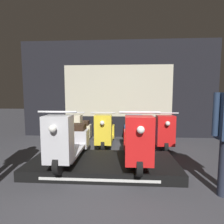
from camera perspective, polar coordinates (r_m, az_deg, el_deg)
ground_plane at (r=2.45m, az=-1.11°, el=-30.08°), size 30.00×30.00×0.00m
shop_wall_back at (r=5.87m, az=1.91°, el=7.34°), size 6.50×0.09×3.20m
display_platform at (r=3.51m, az=-3.02°, el=-16.74°), size 2.79×1.20×0.18m
scooter_display_left at (r=3.43m, az=-13.80°, el=-8.94°), size 0.61×1.68×1.00m
scooter_display_right at (r=3.29m, az=7.89°, el=-9.45°), size 0.61×1.68×1.00m
scooter_backrow_0 at (r=5.10m, az=-10.81°, el=-6.16°), size 0.61×1.68×1.00m
scooter_backrow_1 at (r=4.97m, az=-2.17°, el=-6.37°), size 0.61×1.68×1.00m
scooter_backrow_2 at (r=4.95m, az=6.74°, el=-6.45°), size 0.61×1.68×1.00m
scooter_backrow_3 at (r=5.05m, az=15.49°, el=-6.37°), size 0.61×1.68×1.00m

